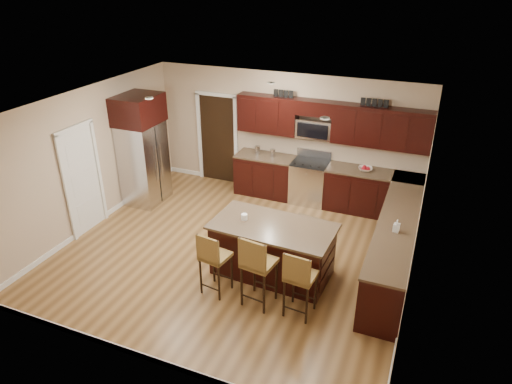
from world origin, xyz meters
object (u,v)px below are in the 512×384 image
at_px(stool_mid, 257,264).
at_px(stool_right, 299,277).
at_px(stool_left, 213,257).
at_px(range, 310,181).
at_px(refrigerator, 143,149).
at_px(island, 272,251).

height_order(stool_mid, stool_right, stool_mid).
xyz_separation_m(stool_left, stool_mid, (0.72, -0.01, 0.07)).
distance_m(stool_left, stool_right, 1.37).
xyz_separation_m(range, refrigerator, (-3.30, -1.30, 0.74)).
bearing_deg(stool_mid, stool_left, -172.91).
bearing_deg(stool_left, stool_mid, 8.22).
relative_size(island, refrigerator, 0.86).
height_order(range, stool_mid, stool_mid).
bearing_deg(range, refrigerator, -158.49).
relative_size(stool_left, stool_right, 0.98).
relative_size(island, stool_right, 1.84).
distance_m(island, stool_mid, 0.91).
bearing_deg(stool_right, range, 108.67).
bearing_deg(stool_left, range, 91.11).
height_order(stool_right, refrigerator, refrigerator).
distance_m(stool_mid, stool_right, 0.65).
distance_m(island, stool_left, 1.10).
distance_m(range, stool_mid, 3.64).
relative_size(stool_mid, refrigerator, 0.51).
distance_m(island, refrigerator, 3.85).
bearing_deg(refrigerator, stool_mid, -33.27).
bearing_deg(stool_left, stool_right, 8.71).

